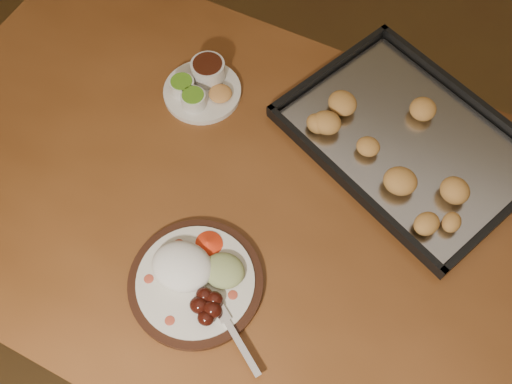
% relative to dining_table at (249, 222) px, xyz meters
% --- Properties ---
extents(ground, '(4.00, 4.00, 0.00)m').
position_rel_dining_table_xyz_m(ground, '(0.28, 0.29, -0.65)').
color(ground, brown).
rests_on(ground, ground).
extents(dining_table, '(1.57, 1.03, 0.75)m').
position_rel_dining_table_xyz_m(dining_table, '(0.00, 0.00, 0.00)').
color(dining_table, brown).
rests_on(dining_table, ground).
extents(dinner_plate, '(0.30, 0.25, 0.06)m').
position_rel_dining_table_xyz_m(dinner_plate, '(-0.03, -0.19, 0.12)').
color(dinner_plate, black).
rests_on(dinner_plate, dining_table).
extents(condiment_saucer, '(0.17, 0.17, 0.06)m').
position_rel_dining_table_xyz_m(condiment_saucer, '(-0.20, 0.22, 0.12)').
color(condiment_saucer, silver).
rests_on(condiment_saucer, dining_table).
extents(baking_tray, '(0.61, 0.55, 0.05)m').
position_rel_dining_table_xyz_m(baking_tray, '(0.26, 0.26, 0.11)').
color(baking_tray, black).
rests_on(baking_tray, dining_table).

